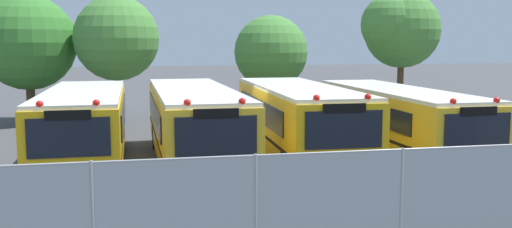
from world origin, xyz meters
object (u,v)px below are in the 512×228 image
school_bus_1 (194,123)px  school_bus_2 (298,119)px  school_bus_0 (85,125)px  school_bus_3 (396,119)px  tree_3 (398,28)px  tree_2 (271,51)px  tree_0 (32,42)px  tree_1 (115,37)px

school_bus_1 → school_bus_2: school_bus_2 is taller
school_bus_0 → school_bus_3: (10.62, -0.26, -0.05)m
school_bus_0 → school_bus_1: school_bus_1 is taller
school_bus_3 → tree_3: bearing=-115.9°
tree_2 → tree_3: 6.69m
school_bus_2 → school_bus_3: (3.63, -0.02, -0.08)m
tree_0 → tree_2: (11.83, -1.77, -0.45)m
school_bus_0 → school_bus_3: bearing=177.9°
school_bus_2 → tree_0: 15.81m
tree_0 → tree_2: tree_0 is taller
tree_0 → tree_1: 4.33m
tree_2 → school_bus_0: bearing=-131.2°
tree_0 → tree_3: (18.36, -2.67, 0.69)m
school_bus_0 → tree_0: 12.14m
school_bus_1 → tree_3: bearing=-143.0°
tree_1 → tree_2: bearing=-2.7°
tree_2 → school_bus_3: bearing=-77.2°
school_bus_3 → tree_0: tree_0 is taller
tree_0 → school_bus_0: bearing=-73.1°
tree_1 → school_bus_2: bearing=-58.0°
school_bus_3 → tree_0: (-14.07, 11.60, 2.71)m
school_bus_0 → school_bus_2: school_bus_2 is taller
school_bus_2 → school_bus_3: 3.63m
school_bus_1 → tree_0: tree_0 is taller
school_bus_0 → tree_2: size_ratio=1.72×
school_bus_2 → school_bus_3: bearing=-179.2°
school_bus_2 → tree_2: tree_2 is taller
school_bus_1 → tree_0: bearing=-60.3°
school_bus_1 → tree_2: 11.23m
tree_1 → tree_2: 7.78m
school_bus_1 → tree_2: tree_2 is taller
school_bus_1 → school_bus_2: bearing=179.7°
school_bus_2 → school_bus_0: bearing=-0.9°
tree_1 → tree_2: tree_1 is taller
tree_0 → tree_1: tree_0 is taller
school_bus_2 → tree_0: tree_0 is taller
school_bus_2 → tree_3: bearing=-130.6°
school_bus_1 → school_bus_3: (7.17, 0.03, -0.07)m
school_bus_2 → tree_0: bearing=-46.9°
school_bus_3 → tree_1: 14.55m
tree_0 → tree_1: size_ratio=1.01×
school_bus_3 → tree_3: tree_3 is taller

